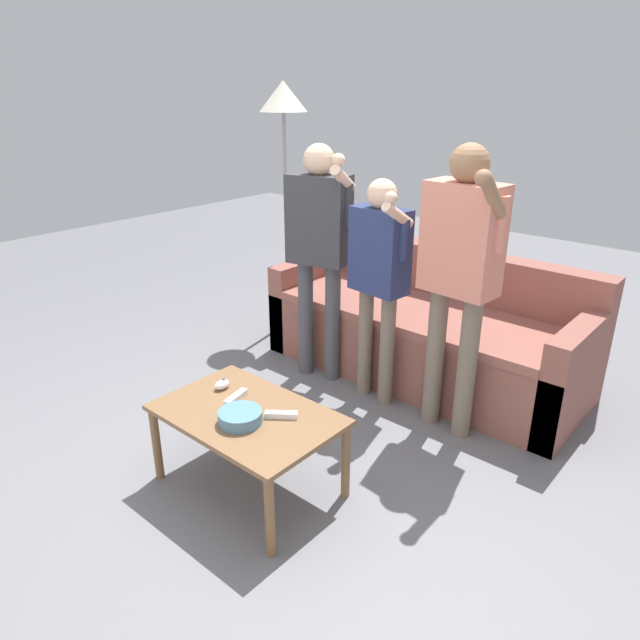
% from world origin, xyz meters
% --- Properties ---
extents(ground_plane, '(12.00, 12.00, 0.00)m').
position_xyz_m(ground_plane, '(0.00, 0.00, 0.00)').
color(ground_plane, slate).
extents(couch, '(2.19, 0.86, 0.85)m').
position_xyz_m(couch, '(0.11, 1.54, 0.31)').
color(couch, brown).
rests_on(couch, ground).
extents(coffee_table, '(0.89, 0.59, 0.44)m').
position_xyz_m(coffee_table, '(0.11, -0.15, 0.38)').
color(coffee_table, brown).
rests_on(coffee_table, ground).
extents(snack_bowl, '(0.21, 0.21, 0.06)m').
position_xyz_m(snack_bowl, '(0.16, -0.23, 0.47)').
color(snack_bowl, teal).
rests_on(snack_bowl, coffee_table).
extents(game_remote_nunchuk, '(0.06, 0.09, 0.05)m').
position_xyz_m(game_remote_nunchuk, '(-0.16, -0.07, 0.46)').
color(game_remote_nunchuk, white).
rests_on(game_remote_nunchuk, coffee_table).
extents(floor_lamp, '(0.36, 0.36, 1.94)m').
position_xyz_m(floor_lamp, '(-1.26, 1.56, 1.70)').
color(floor_lamp, '#2D2D33').
rests_on(floor_lamp, ground).
extents(player_left, '(0.50, 0.30, 1.58)m').
position_xyz_m(player_left, '(-0.43, 1.01, 0.99)').
color(player_left, '#47474C').
rests_on(player_left, ground).
extents(player_center, '(0.42, 0.32, 1.42)m').
position_xyz_m(player_center, '(0.06, 1.00, 0.89)').
color(player_center, '#756656').
rests_on(player_center, ground).
extents(player_right, '(0.48, 0.39, 1.64)m').
position_xyz_m(player_right, '(0.59, 0.99, 1.03)').
color(player_right, '#756656').
rests_on(player_right, ground).
extents(game_remote_wand_near, '(0.07, 0.16, 0.03)m').
position_xyz_m(game_remote_wand_near, '(-0.02, -0.10, 0.45)').
color(game_remote_wand_near, white).
rests_on(game_remote_wand_near, coffee_table).
extents(game_remote_wand_far, '(0.14, 0.12, 0.03)m').
position_xyz_m(game_remote_wand_far, '(0.27, -0.07, 0.45)').
color(game_remote_wand_far, white).
rests_on(game_remote_wand_far, coffee_table).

